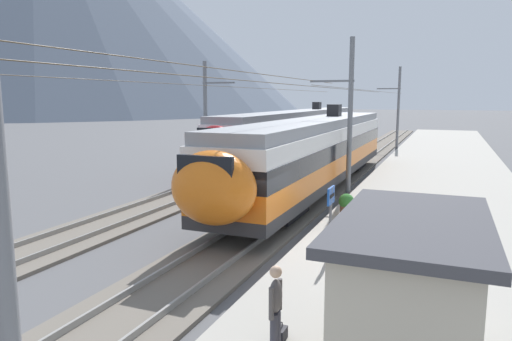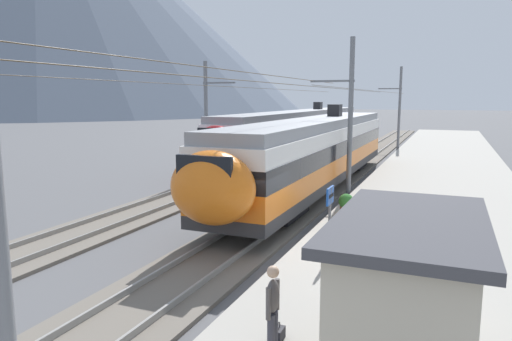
# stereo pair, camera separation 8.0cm
# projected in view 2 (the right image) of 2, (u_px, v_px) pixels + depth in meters

# --- Properties ---
(ground_plane) EXTENTS (400.00, 400.00, 0.00)m
(ground_plane) POSITION_uv_depth(u_px,v_px,m) (271.00, 252.00, 15.08)
(ground_plane) COLOR #565659
(platform_slab) EXTENTS (120.00, 8.07, 0.32)m
(platform_slab) POSITION_uv_depth(u_px,v_px,m) (431.00, 268.00, 13.22)
(platform_slab) COLOR #A39E93
(platform_slab) RESTS_ON ground
(track_near) EXTENTS (120.00, 3.00, 0.28)m
(track_near) POSITION_uv_depth(u_px,v_px,m) (235.00, 245.00, 15.57)
(track_near) COLOR #6B6359
(track_near) RESTS_ON ground
(track_far) EXTENTS (120.00, 3.00, 0.28)m
(track_far) POSITION_uv_depth(u_px,v_px,m) (99.00, 227.00, 17.73)
(track_far) COLOR #6B6359
(track_far) RESTS_ON ground
(train_near_platform) EXTENTS (24.60, 2.98, 4.27)m
(train_near_platform) POSITION_uv_depth(u_px,v_px,m) (316.00, 150.00, 24.39)
(train_near_platform) COLOR #2D2D30
(train_near_platform) RESTS_ON track_near
(train_far_track) EXTENTS (33.86, 2.95, 4.27)m
(train_far_track) POSITION_uv_depth(u_px,v_px,m) (301.00, 129.00, 41.01)
(train_far_track) COLOR #2D2D30
(train_far_track) RESTS_ON track_far
(catenary_mast_mid) EXTENTS (46.97, 2.19, 7.80)m
(catenary_mast_mid) POSITION_uv_depth(u_px,v_px,m) (348.00, 116.00, 22.78)
(catenary_mast_mid) COLOR slate
(catenary_mast_mid) RESTS_ON ground
(catenary_mast_east) EXTENTS (46.97, 2.19, 7.83)m
(catenary_mast_east) POSITION_uv_depth(u_px,v_px,m) (398.00, 107.00, 43.94)
(catenary_mast_east) COLOR slate
(catenary_mast_east) RESTS_ON ground
(catenary_mast_far_side) EXTENTS (46.97, 2.14, 7.14)m
(catenary_mast_far_side) POSITION_uv_depth(u_px,v_px,m) (208.00, 117.00, 28.69)
(catenary_mast_far_side) COLOR slate
(catenary_mast_far_side) RESTS_ON ground
(platform_sign) EXTENTS (0.70, 0.08, 2.03)m
(platform_sign) POSITION_uv_depth(u_px,v_px,m) (330.00, 205.00, 13.63)
(platform_sign) COLOR #59595B
(platform_sign) RESTS_ON platform_slab
(passenger_walking) EXTENTS (0.53, 0.22, 1.69)m
(passenger_walking) POSITION_uv_depth(u_px,v_px,m) (273.00, 306.00, 8.26)
(passenger_walking) COLOR #383842
(passenger_walking) RESTS_ON platform_slab
(handbag_beside_passenger) EXTENTS (0.32, 0.18, 0.37)m
(handbag_beside_passenger) POSITION_uv_depth(u_px,v_px,m) (279.00, 334.00, 8.93)
(handbag_beside_passenger) COLOR black
(handbag_beside_passenger) RESTS_ON platform_slab
(handbag_near_sign) EXTENTS (0.32, 0.18, 0.39)m
(handbag_near_sign) POSITION_uv_depth(u_px,v_px,m) (337.00, 254.00, 13.51)
(handbag_near_sign) COLOR #472D1E
(handbag_near_sign) RESTS_ON platform_slab
(potted_plant_platform_edge) EXTENTS (0.61, 0.61, 0.80)m
(potted_plant_platform_edge) POSITION_uv_depth(u_px,v_px,m) (358.00, 218.00, 16.40)
(potted_plant_platform_edge) COLOR brown
(potted_plant_platform_edge) RESTS_ON platform_slab
(potted_plant_by_shelter) EXTENTS (0.61, 0.61, 0.86)m
(potted_plant_by_shelter) POSITION_uv_depth(u_px,v_px,m) (346.00, 203.00, 18.46)
(potted_plant_by_shelter) COLOR brown
(potted_plant_by_shelter) RESTS_ON platform_slab
(platform_shelter) EXTENTS (4.13, 2.27, 2.74)m
(platform_shelter) POSITION_uv_depth(u_px,v_px,m) (406.00, 300.00, 7.47)
(platform_shelter) COLOR #B7AD99
(platform_shelter) RESTS_ON platform_slab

